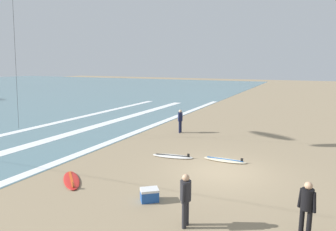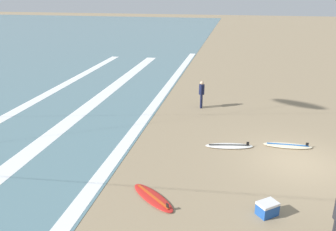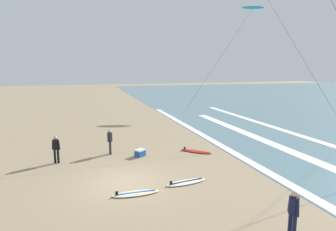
{
  "view_description": "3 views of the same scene",
  "coord_description": "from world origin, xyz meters",
  "px_view_note": "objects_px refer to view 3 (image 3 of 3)",
  "views": [
    {
      "loc": [
        -12.19,
        -3.3,
        4.67
      ],
      "look_at": [
        2.52,
        3.8,
        1.82
      ],
      "focal_mm": 31.73,
      "sensor_mm": 36.0,
      "label": 1
    },
    {
      "loc": [
        -13.46,
        2.65,
        6.67
      ],
      "look_at": [
        0.83,
        5.52,
        1.32
      ],
      "focal_mm": 37.49,
      "sensor_mm": 36.0,
      "label": 2
    },
    {
      "loc": [
        13.24,
        -1.73,
        5.5
      ],
      "look_at": [
        -0.03,
        2.14,
        3.16
      ],
      "focal_mm": 30.81,
      "sensor_mm": 36.0,
      "label": 3
    }
  ],
  "objects_px": {
    "surfer_background_far": "(293,209)",
    "surfboard_foreground_flat": "(196,151)",
    "surfboard_near_water": "(136,193)",
    "surfboard_left_pile": "(186,182)",
    "surfer_mid_group": "(56,147)",
    "cooler_box": "(140,153)",
    "surfer_left_near": "(110,139)",
    "kite_cyan_low_near": "(253,8)"
  },
  "relations": [
    {
      "from": "surfer_background_far",
      "to": "cooler_box",
      "type": "distance_m",
      "value": 10.42
    },
    {
      "from": "surfboard_near_water",
      "to": "surfboard_left_pile",
      "type": "height_order",
      "value": "same"
    },
    {
      "from": "surfboard_near_water",
      "to": "surfboard_left_pile",
      "type": "relative_size",
      "value": 0.97
    },
    {
      "from": "surfboard_near_water",
      "to": "cooler_box",
      "type": "xyz_separation_m",
      "value": [
        -5.32,
        1.22,
        0.18
      ]
    },
    {
      "from": "surfboard_left_pile",
      "to": "surfer_left_near",
      "type": "bearing_deg",
      "value": -151.9
    },
    {
      "from": "surfer_mid_group",
      "to": "surfboard_foreground_flat",
      "type": "relative_size",
      "value": 0.81
    },
    {
      "from": "cooler_box",
      "to": "surfboard_near_water",
      "type": "bearing_deg",
      "value": -12.91
    },
    {
      "from": "surfboard_foreground_flat",
      "to": "cooler_box",
      "type": "relative_size",
      "value": 2.59
    },
    {
      "from": "surfboard_near_water",
      "to": "surfboard_foreground_flat",
      "type": "bearing_deg",
      "value": 136.47
    },
    {
      "from": "surfboard_near_water",
      "to": "surfboard_foreground_flat",
      "type": "xyz_separation_m",
      "value": [
        -5.17,
        4.91,
        0.0
      ]
    },
    {
      "from": "cooler_box",
      "to": "kite_cyan_low_near",
      "type": "bearing_deg",
      "value": 135.01
    },
    {
      "from": "surfboard_near_water",
      "to": "surfer_mid_group",
      "type": "bearing_deg",
      "value": -145.92
    },
    {
      "from": "surfboard_near_water",
      "to": "surfboard_left_pile",
      "type": "xyz_separation_m",
      "value": [
        -0.55,
        2.55,
        0.0
      ]
    },
    {
      "from": "surfboard_foreground_flat",
      "to": "cooler_box",
      "type": "height_order",
      "value": "cooler_box"
    },
    {
      "from": "surfer_left_near",
      "to": "kite_cyan_low_near",
      "type": "bearing_deg",
      "value": 131.18
    },
    {
      "from": "surfer_left_near",
      "to": "surfboard_near_water",
      "type": "bearing_deg",
      "value": 4.73
    },
    {
      "from": "surfboard_left_pile",
      "to": "kite_cyan_low_near",
      "type": "height_order",
      "value": "kite_cyan_low_near"
    },
    {
      "from": "surfboard_left_pile",
      "to": "cooler_box",
      "type": "distance_m",
      "value": 4.96
    },
    {
      "from": "surfer_mid_group",
      "to": "surfboard_left_pile",
      "type": "distance_m",
      "value": 7.93
    },
    {
      "from": "surfer_mid_group",
      "to": "cooler_box",
      "type": "xyz_separation_m",
      "value": [
        0.08,
        4.87,
        -0.74
      ]
    },
    {
      "from": "surfboard_near_water",
      "to": "kite_cyan_low_near",
      "type": "xyz_separation_m",
      "value": [
        -25.26,
        21.15,
        13.5
      ]
    },
    {
      "from": "surfboard_near_water",
      "to": "cooler_box",
      "type": "relative_size",
      "value": 2.78
    },
    {
      "from": "surfer_left_near",
      "to": "surfboard_left_pile",
      "type": "xyz_separation_m",
      "value": [
        5.75,
        3.07,
        -0.91
      ]
    },
    {
      "from": "surfer_mid_group",
      "to": "surfer_background_far",
      "type": "distance_m",
      "value": 12.81
    },
    {
      "from": "surfer_mid_group",
      "to": "surfer_left_near",
      "type": "xyz_separation_m",
      "value": [
        -0.9,
        3.13,
        0.0
      ]
    },
    {
      "from": "surfboard_foreground_flat",
      "to": "surfboard_left_pile",
      "type": "height_order",
      "value": "same"
    },
    {
      "from": "surfer_left_near",
      "to": "surfboard_foreground_flat",
      "type": "distance_m",
      "value": 5.62
    },
    {
      "from": "surfer_mid_group",
      "to": "surfboard_near_water",
      "type": "bearing_deg",
      "value": 34.08
    },
    {
      "from": "surfer_left_near",
      "to": "surfboard_left_pile",
      "type": "relative_size",
      "value": 0.74
    },
    {
      "from": "surfer_mid_group",
      "to": "surfboard_left_pile",
      "type": "height_order",
      "value": "surfer_mid_group"
    },
    {
      "from": "surfboard_foreground_flat",
      "to": "surfboard_left_pile",
      "type": "xyz_separation_m",
      "value": [
        4.62,
        -2.36,
        0.0
      ]
    },
    {
      "from": "surfer_background_far",
      "to": "kite_cyan_low_near",
      "type": "distance_m",
      "value": 36.49
    },
    {
      "from": "surfer_background_far",
      "to": "surfboard_foreground_flat",
      "type": "xyz_separation_m",
      "value": [
        -9.75,
        0.55,
        -0.91
      ]
    },
    {
      "from": "surfer_mid_group",
      "to": "surfer_background_far",
      "type": "xyz_separation_m",
      "value": [
        9.99,
        8.02,
        0.0
      ]
    },
    {
      "from": "surfer_mid_group",
      "to": "surfer_background_far",
      "type": "height_order",
      "value": "same"
    },
    {
      "from": "surfer_mid_group",
      "to": "cooler_box",
      "type": "relative_size",
      "value": 2.11
    },
    {
      "from": "surfboard_near_water",
      "to": "kite_cyan_low_near",
      "type": "distance_m",
      "value": 35.61
    },
    {
      "from": "surfer_mid_group",
      "to": "surfboard_near_water",
      "type": "distance_m",
      "value": 6.58
    },
    {
      "from": "surfer_background_far",
      "to": "surfboard_left_pile",
      "type": "relative_size",
      "value": 0.74
    },
    {
      "from": "surfer_left_near",
      "to": "surfboard_left_pile",
      "type": "distance_m",
      "value": 6.58
    },
    {
      "from": "surfboard_left_pile",
      "to": "kite_cyan_low_near",
      "type": "distance_m",
      "value": 33.75
    },
    {
      "from": "surfer_background_far",
      "to": "surfboard_foreground_flat",
      "type": "height_order",
      "value": "surfer_background_far"
    }
  ]
}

